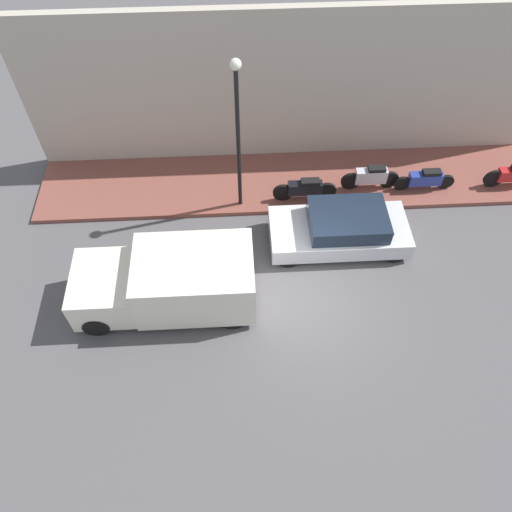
{
  "coord_description": "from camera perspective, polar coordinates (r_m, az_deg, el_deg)",
  "views": [
    {
      "loc": [
        -7.45,
        1.8,
        11.88
      ],
      "look_at": [
        1.14,
        1.33,
        0.6
      ],
      "focal_mm": 35.0,
      "sensor_mm": 36.0,
      "label": 1
    }
  ],
  "objects": [
    {
      "name": "motorcycle_black",
      "position": [
        16.05,
        5.65,
        7.66
      ],
      "size": [
        0.3,
        2.03,
        0.81
      ],
      "color": "black",
      "rests_on": "sidewalk"
    },
    {
      "name": "streetlamp",
      "position": [
        14.05,
        -2.11,
        14.84
      ],
      "size": [
        0.3,
        0.3,
        5.06
      ],
      "color": "black",
      "rests_on": "sidewalk"
    },
    {
      "name": "motorcycle_blue",
      "position": [
        17.22,
        18.8,
        8.31
      ],
      "size": [
        0.3,
        1.98,
        0.77
      ],
      "color": "navy",
      "rests_on": "sidewalk"
    },
    {
      "name": "parked_car",
      "position": [
        15.02,
        9.69,
        3.08
      ],
      "size": [
        1.82,
        4.1,
        1.27
      ],
      "color": "silver",
      "rests_on": "ground_plane"
    },
    {
      "name": "ground_plane",
      "position": [
        14.14,
        5.67,
        -4.9
      ],
      "size": [
        60.0,
        60.0,
        0.0
      ],
      "primitive_type": "plane",
      "color": "#514F51"
    },
    {
      "name": "building_facade",
      "position": [
        16.55,
        3.85,
        18.5
      ],
      "size": [
        0.3,
        16.56,
        5.22
      ],
      "color": "#B2A899",
      "rests_on": "ground_plane"
    },
    {
      "name": "scooter_silver",
      "position": [
        16.74,
        13.01,
        8.81
      ],
      "size": [
        0.3,
        1.9,
        0.88
      ],
      "color": "#B7B7BF",
      "rests_on": "sidewalk"
    },
    {
      "name": "delivery_van",
      "position": [
        13.49,
        -10.07,
        -2.95
      ],
      "size": [
        2.06,
        4.79,
        1.78
      ],
      "color": "silver",
      "rests_on": "ground_plane"
    },
    {
      "name": "sidewalk",
      "position": [
        16.98,
        3.88,
        8.48
      ],
      "size": [
        2.75,
        16.56,
        0.15
      ],
      "color": "brown",
      "rests_on": "ground_plane"
    }
  ]
}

